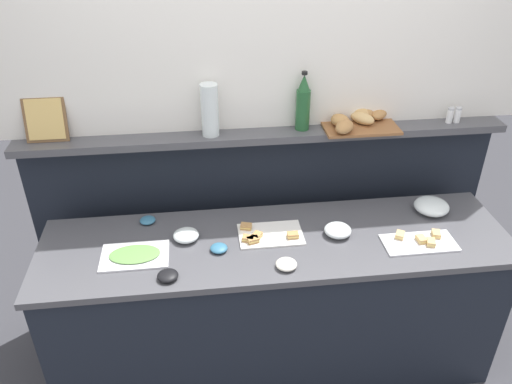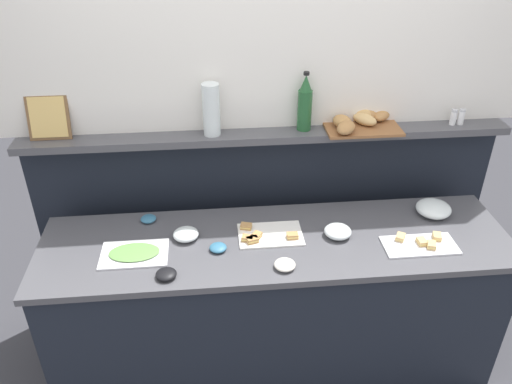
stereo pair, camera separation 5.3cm
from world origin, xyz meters
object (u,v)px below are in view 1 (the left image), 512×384
at_px(condiment_bowl_red, 219,248).
at_px(bread_basket, 359,119).
at_px(glass_bowl_large, 338,231).
at_px(pepper_shaker, 458,115).
at_px(glass_bowl_small, 431,207).
at_px(cold_cuts_platter, 135,255).
at_px(condiment_bowl_cream, 168,276).
at_px(sandwich_platter_side, 420,242).
at_px(glass_bowl_medium, 186,236).
at_px(salt_shaker, 450,115).
at_px(sandwich_platter_rear, 267,235).
at_px(condiment_bowl_dark, 286,264).
at_px(condiment_bowl_teal, 148,220).
at_px(framed_picture, 45,119).
at_px(wine_bottle_green, 303,104).
at_px(water_carafe, 210,110).

bearing_deg(condiment_bowl_red, bread_basket, 31.55).
height_order(glass_bowl_large, pepper_shaker, pepper_shaker).
relative_size(glass_bowl_small, bread_basket, 0.46).
xyz_separation_m(cold_cuts_platter, condiment_bowl_cream, (0.16, -0.18, 0.01)).
xyz_separation_m(sandwich_platter_side, glass_bowl_small, (0.17, 0.26, 0.02)).
relative_size(glass_bowl_medium, salt_shaker, 1.49).
bearing_deg(cold_cuts_platter, sandwich_platter_rear, 7.55).
height_order(condiment_bowl_dark, condiment_bowl_teal, condiment_bowl_dark).
relative_size(glass_bowl_small, framed_picture, 0.80).
height_order(condiment_bowl_red, wine_bottle_green, wine_bottle_green).
distance_m(glass_bowl_large, water_carafe, 0.90).
bearing_deg(framed_picture, glass_bowl_medium, -30.78).
bearing_deg(pepper_shaker, bread_basket, 177.76).
bearing_deg(pepper_shaker, framed_picture, 178.99).
distance_m(condiment_bowl_cream, water_carafe, 0.87).
bearing_deg(condiment_bowl_red, wine_bottle_green, 44.90).
bearing_deg(pepper_shaker, condiment_bowl_dark, -148.83).
relative_size(sandwich_platter_side, cold_cuts_platter, 1.12).
bearing_deg(cold_cuts_platter, water_carafe, 49.26).
relative_size(condiment_bowl_red, condiment_bowl_dark, 0.84).
relative_size(glass_bowl_medium, condiment_bowl_red, 1.52).
bearing_deg(water_carafe, bread_basket, 1.54).
relative_size(condiment_bowl_dark, salt_shaker, 1.16).
xyz_separation_m(glass_bowl_large, glass_bowl_small, (0.56, 0.14, 0.01)).
xyz_separation_m(glass_bowl_large, salt_shaker, (0.70, 0.41, 0.42)).
xyz_separation_m(pepper_shaker, framed_picture, (-2.18, 0.04, 0.07)).
relative_size(sandwich_platter_rear, water_carafe, 1.18).
bearing_deg(condiment_bowl_red, condiment_bowl_dark, -28.19).
distance_m(sandwich_platter_rear, bread_basket, 0.81).
distance_m(wine_bottle_green, pepper_shaker, 0.87).
relative_size(glass_bowl_large, glass_bowl_small, 0.74).
bearing_deg(glass_bowl_small, condiment_bowl_red, -170.17).
xyz_separation_m(condiment_bowl_red, water_carafe, (0.00, 0.47, 0.53)).
xyz_separation_m(sandwich_platter_side, framed_picture, (-1.82, 0.57, 0.51)).
bearing_deg(glass_bowl_small, cold_cuts_platter, -172.71).
relative_size(pepper_shaker, bread_basket, 0.21).
bearing_deg(water_carafe, sandwich_platter_rear, -56.96).
height_order(sandwich_platter_rear, bread_basket, bread_basket).
distance_m(sandwich_platter_side, framed_picture, 1.98).
bearing_deg(condiment_bowl_dark, glass_bowl_medium, 149.26).
xyz_separation_m(glass_bowl_medium, wine_bottle_green, (0.65, 0.38, 0.52)).
bearing_deg(framed_picture, wine_bottle_green, -0.91).
distance_m(sandwich_platter_rear, wine_bottle_green, 0.71).
xyz_separation_m(sandwich_platter_rear, pepper_shaker, (1.10, 0.38, 0.44)).
height_order(condiment_bowl_cream, condiment_bowl_dark, condiment_bowl_dark).
distance_m(condiment_bowl_dark, pepper_shaker, 1.30).
bearing_deg(cold_cuts_platter, salt_shaker, 15.34).
height_order(glass_bowl_large, condiment_bowl_red, glass_bowl_large).
height_order(glass_bowl_small, wine_bottle_green, wine_bottle_green).
bearing_deg(wine_bottle_green, pepper_shaker, -1.16).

